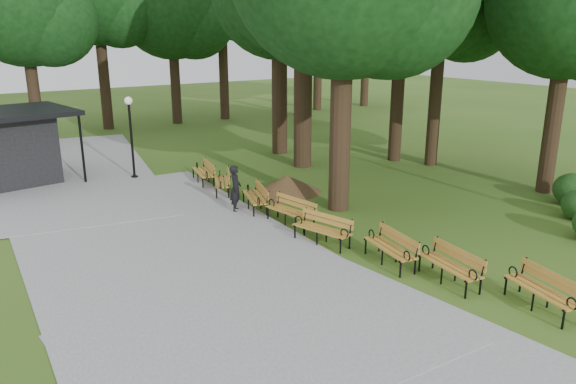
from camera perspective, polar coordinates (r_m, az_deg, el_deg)
ground at (r=15.10m, az=5.59°, el=-6.56°), size 100.00×100.00×0.00m
path at (r=15.69m, az=-13.07°, el=-5.90°), size 12.00×38.00×0.06m
person at (r=18.41m, az=-5.51°, el=0.36°), size 0.65×0.70×1.61m
kiosk at (r=24.35m, az=-27.92°, el=4.09°), size 5.26×4.75×2.94m
lamp_post at (r=23.15m, az=-16.21°, el=7.18°), size 0.32×0.32×3.38m
dirt_mound at (r=20.54m, az=-0.15°, el=0.81°), size 2.33×2.33×0.69m
bench_0 at (r=13.30m, az=25.03°, el=-9.38°), size 1.03×1.99×0.88m
bench_1 at (r=13.85m, az=16.53°, el=-7.41°), size 0.88×1.97×0.88m
bench_2 at (r=14.56m, az=10.60°, el=-5.80°), size 0.96×1.98×0.88m
bench_3 at (r=15.63m, az=3.56°, el=-3.96°), size 1.13×2.00×0.88m
bench_4 at (r=17.13m, az=0.24°, el=-2.07°), size 0.96×1.98×0.88m
bench_5 at (r=18.64m, az=-3.52°, el=-0.56°), size 1.18×2.00×0.88m
bench_6 at (r=20.70m, az=-6.95°, el=1.08°), size 1.39×1.99×0.88m
bench_7 at (r=22.18m, az=-8.89°, el=2.04°), size 1.00×1.99×0.88m
shrub_0 at (r=21.69m, az=27.47°, el=-1.20°), size 1.33×1.33×1.13m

